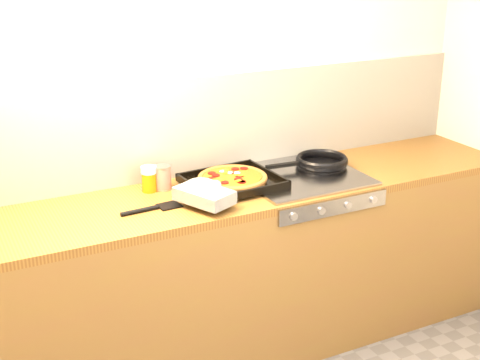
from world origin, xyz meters
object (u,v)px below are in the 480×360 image
pizza_on_tray (224,183)px  frying_pan (321,162)px  tomato_can (163,177)px  juice_glass (149,179)px

pizza_on_tray → frying_pan: size_ratio=1.24×
pizza_on_tray → tomato_can: tomato_can is taller
pizza_on_tray → tomato_can: size_ratio=4.86×
frying_pan → tomato_can: tomato_can is taller
frying_pan → tomato_can: size_ratio=3.92×
pizza_on_tray → tomato_can: bearing=145.5°
frying_pan → tomato_can: 0.84m
pizza_on_tray → juice_glass: size_ratio=4.66×
juice_glass → tomato_can: bearing=-1.4°
pizza_on_tray → juice_glass: 0.36m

